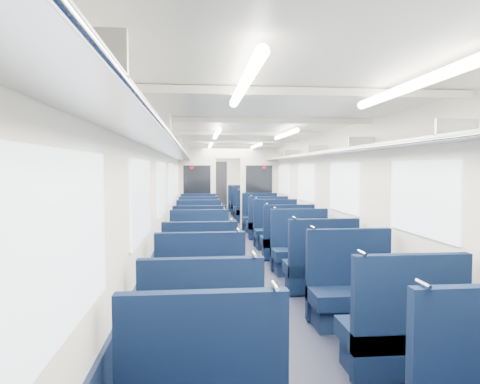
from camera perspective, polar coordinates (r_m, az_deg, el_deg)
floor at (r=9.48m, az=-0.39°, el=-7.27°), size 2.80×18.00×0.01m
ceiling at (r=9.34m, az=-0.39°, el=7.05°), size 2.80×18.00×0.01m
wall_left at (r=9.32m, az=-9.00°, el=-0.21°), size 0.02×18.00×2.35m
dado_left at (r=9.40m, az=-8.86°, el=-5.24°), size 0.03×17.90×0.70m
wall_right at (r=9.57m, az=7.99°, el=-0.11°), size 0.02×18.00×2.35m
dado_right at (r=9.65m, az=7.86°, el=-5.01°), size 0.03×17.90×0.70m
wall_far at (r=18.31m, az=-2.96°, el=1.47°), size 2.80×0.02×2.35m
luggage_rack_left at (r=9.29m, az=-7.89°, el=4.71°), size 0.36×17.40×0.18m
luggage_rack_right at (r=9.51m, az=6.93°, el=4.68°), size 0.36×17.40×0.18m
windows at (r=8.87m, az=-0.12°, el=1.25°), size 2.78×15.60×0.75m
ceiling_fittings at (r=9.08m, az=-0.24°, el=6.78°), size 2.70×16.06×0.11m
end_door at (r=18.26m, az=-2.95°, el=0.92°), size 0.75×0.06×2.00m
bulkhead at (r=12.11m, az=-1.59°, el=0.87°), size 2.80×0.10×2.35m
seat_4 at (r=3.63m, az=-5.17°, el=-19.38°), size 0.96×0.53×1.07m
seat_5 at (r=3.98m, az=20.75°, el=-17.47°), size 0.96×0.53×1.07m
seat_6 at (r=4.60m, az=-5.28°, el=-14.42°), size 0.96×0.53×1.07m
seat_7 at (r=4.99m, az=14.69°, el=-13.11°), size 0.96×0.53×1.07m
seat_8 at (r=5.72m, az=-5.35°, el=-10.89°), size 0.96×0.53×1.07m
seat_9 at (r=6.11m, az=10.66°, el=-10.03°), size 0.96×0.53×1.07m
seat_10 at (r=7.00m, az=-5.40°, el=-8.28°), size 0.96×0.53×1.07m
seat_11 at (r=7.19m, az=8.09°, el=-8.01°), size 0.96×0.53×1.07m
seat_12 at (r=8.01m, az=-5.43°, el=-6.83°), size 0.96×0.53×1.07m
seat_13 at (r=8.22m, az=6.30°, el=-6.58°), size 0.96×0.53×1.07m
seat_14 at (r=9.16m, az=-5.46°, el=-5.56°), size 0.96×0.53×1.07m
seat_15 at (r=9.34m, az=4.82°, el=-5.39°), size 0.96×0.53×1.07m
seat_16 at (r=10.41m, az=-5.48°, el=-4.50°), size 0.96×0.53×1.07m
seat_17 at (r=10.52m, az=3.63°, el=-4.42°), size 0.96×0.53×1.07m
seat_18 at (r=11.34m, az=-5.49°, el=-3.87°), size 0.96×0.53×1.07m
seat_19 at (r=11.68m, az=2.70°, el=-3.66°), size 0.96×0.53×1.07m
seat_20 at (r=13.51m, az=-5.51°, el=-2.74°), size 0.96×0.53×1.07m
seat_21 at (r=13.64m, az=1.48°, el=-2.67°), size 0.96×0.53×1.07m
seat_22 at (r=14.53m, az=-5.52°, el=-2.32°), size 0.96×0.53×1.07m
seat_23 at (r=14.78m, az=0.93°, el=-2.22°), size 0.96×0.53×1.07m
seat_24 at (r=15.77m, az=-5.53°, el=-1.89°), size 0.96×0.53×1.07m
seat_25 at (r=15.89m, az=0.47°, el=-1.84°), size 0.96×0.53×1.07m
seat_26 at (r=16.92m, az=-5.54°, el=-1.55°), size 0.96×0.53×1.07m
seat_27 at (r=17.06m, az=0.05°, el=-1.49°), size 0.96×0.53×1.07m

